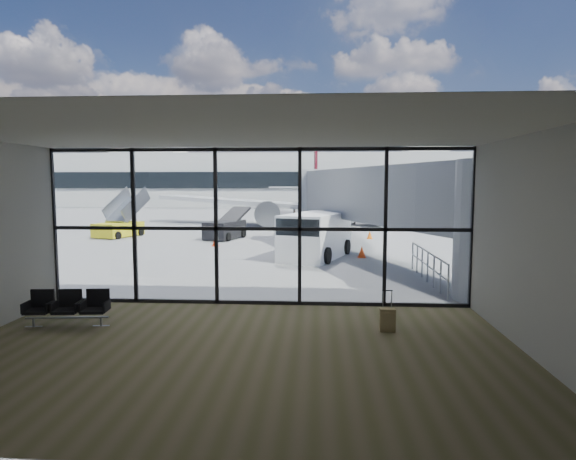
# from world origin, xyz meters

# --- Properties ---
(ground) EXTENTS (220.00, 220.00, 0.00)m
(ground) POSITION_xyz_m (0.00, 40.00, 0.00)
(ground) COLOR slate
(ground) RESTS_ON ground
(lounge_shell) EXTENTS (12.02, 8.01, 4.51)m
(lounge_shell) POSITION_xyz_m (0.00, -4.80, 2.65)
(lounge_shell) COLOR brown
(lounge_shell) RESTS_ON ground
(glass_curtain_wall) EXTENTS (12.10, 0.12, 4.50)m
(glass_curtain_wall) POSITION_xyz_m (0.00, 0.00, 2.25)
(glass_curtain_wall) COLOR white
(glass_curtain_wall) RESTS_ON ground
(jet_bridge) EXTENTS (8.00, 16.50, 4.33)m
(jet_bridge) POSITION_xyz_m (4.90, 7.07, 2.76)
(jet_bridge) COLOR gray
(jet_bridge) RESTS_ON ground
(apron_railing) EXTENTS (0.06, 5.46, 1.11)m
(apron_railing) POSITION_xyz_m (5.60, 3.50, 0.72)
(apron_railing) COLOR gray
(apron_railing) RESTS_ON ground
(far_terminal) EXTENTS (80.00, 12.20, 11.00)m
(far_terminal) POSITION_xyz_m (-0.59, 61.97, 4.21)
(far_terminal) COLOR silver
(far_terminal) RESTS_ON ground
(tree_0) EXTENTS (4.95, 4.95, 7.12)m
(tree_0) POSITION_xyz_m (-45.00, 72.00, 4.63)
(tree_0) COLOR #382619
(tree_0) RESTS_ON ground
(tree_1) EXTENTS (5.61, 5.61, 8.07)m
(tree_1) POSITION_xyz_m (-39.00, 72.00, 5.25)
(tree_1) COLOR #382619
(tree_1) RESTS_ON ground
(tree_2) EXTENTS (6.27, 6.27, 9.03)m
(tree_2) POSITION_xyz_m (-33.00, 72.00, 5.88)
(tree_2) COLOR #382619
(tree_2) RESTS_ON ground
(tree_3) EXTENTS (4.95, 4.95, 7.12)m
(tree_3) POSITION_xyz_m (-27.00, 72.00, 4.63)
(tree_3) COLOR #382619
(tree_3) RESTS_ON ground
(tree_4) EXTENTS (5.61, 5.61, 8.07)m
(tree_4) POSITION_xyz_m (-21.00, 72.00, 5.25)
(tree_4) COLOR #382619
(tree_4) RESTS_ON ground
(tree_5) EXTENTS (6.27, 6.27, 9.03)m
(tree_5) POSITION_xyz_m (-15.00, 72.00, 5.88)
(tree_5) COLOR #382619
(tree_5) RESTS_ON ground
(seating_row) EXTENTS (1.98, 0.75, 0.88)m
(seating_row) POSITION_xyz_m (-4.40, -2.35, 0.49)
(seating_row) COLOR gray
(seating_row) RESTS_ON ground
(suitcase) EXTENTS (0.36, 0.28, 0.98)m
(suitcase) POSITION_xyz_m (3.36, -2.40, 0.30)
(suitcase) COLOR olive
(suitcase) RESTS_ON ground
(airliner) EXTENTS (29.09, 33.70, 8.68)m
(airliner) POSITION_xyz_m (2.16, 28.75, 2.64)
(airliner) COLOR silver
(airliner) RESTS_ON ground
(service_van) EXTENTS (3.56, 5.25, 2.10)m
(service_van) POSITION_xyz_m (1.57, 8.90, 1.08)
(service_van) COLOR white
(service_van) RESTS_ON ground
(belt_loader) EXTENTS (2.53, 4.44, 1.94)m
(belt_loader) POSITION_xyz_m (-4.13, 16.52, 0.65)
(belt_loader) COLOR black
(belt_loader) RESTS_ON ground
(mobile_stairs) EXTENTS (2.77, 4.03, 2.60)m
(mobile_stairs) POSITION_xyz_m (-11.35, 17.20, 0.62)
(mobile_stairs) COLOR gold
(mobile_stairs) RESTS_ON ground
(traffic_cone_a) EXTENTS (0.40, 0.40, 0.57)m
(traffic_cone_a) POSITION_xyz_m (-4.00, 12.84, 0.27)
(traffic_cone_a) COLOR red
(traffic_cone_a) RESTS_ON ground
(traffic_cone_b) EXTENTS (0.39, 0.39, 0.56)m
(traffic_cone_b) POSITION_xyz_m (3.80, 9.13, 0.26)
(traffic_cone_b) COLOR red
(traffic_cone_b) RESTS_ON ground
(traffic_cone_c) EXTENTS (0.37, 0.37, 0.53)m
(traffic_cone_c) POSITION_xyz_m (5.00, 17.00, 0.25)
(traffic_cone_c) COLOR orange
(traffic_cone_c) RESTS_ON ground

